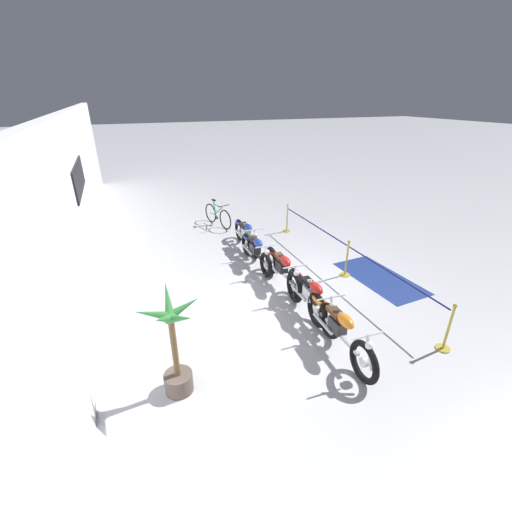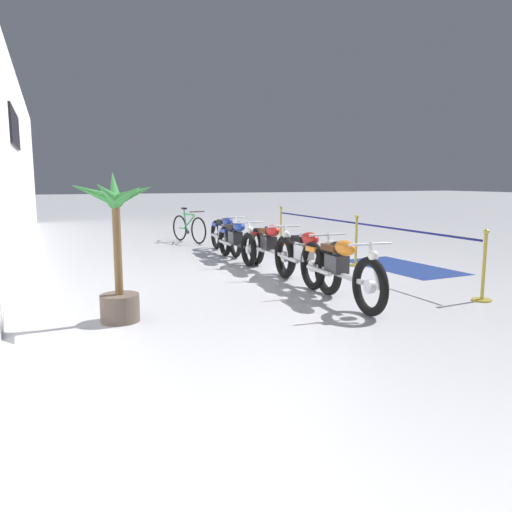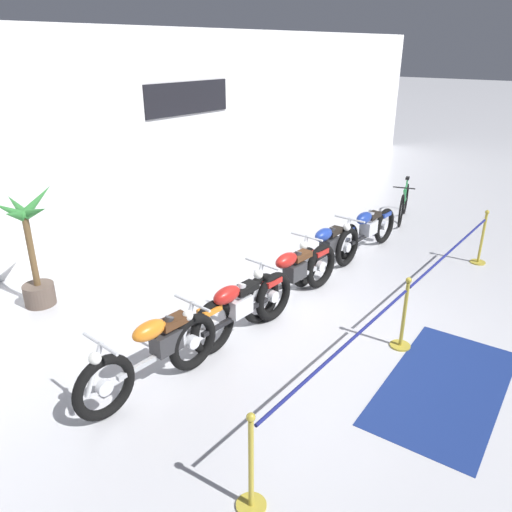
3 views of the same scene
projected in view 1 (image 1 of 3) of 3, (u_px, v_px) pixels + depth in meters
name	position (u px, v px, depth m)	size (l,w,h in m)	color
ground_plane	(300.00, 283.00, 9.18)	(120.00, 120.00, 0.00)	silver
back_wall	(70.00, 237.00, 6.57)	(28.00, 0.29, 4.20)	white
motorcycle_orange_0	(339.00, 330.00, 6.58)	(2.45, 0.62, 0.97)	black
motorcycle_red_1	(311.00, 297.00, 7.65)	(2.39, 0.62, 0.96)	black
motorcycle_red_2	(282.00, 270.00, 8.83)	(2.33, 0.62, 0.96)	black
motorcycle_blue_3	(256.00, 251.00, 9.95)	(2.22, 0.62, 0.93)	black
motorcycle_blue_4	(247.00, 235.00, 11.02)	(2.28, 0.62, 0.95)	black
bicycle	(218.00, 216.00, 13.03)	(1.70, 0.64, 0.98)	black
potted_palm_left_of_row	(175.00, 351.00, 5.50)	(0.99, 1.03, 1.93)	brown
stanchion_far_left	(374.00, 270.00, 8.37)	(7.02, 0.28, 1.05)	gold
stanchion_mid_left	(346.00, 264.00, 9.42)	(0.28, 0.28, 1.05)	gold
stanchion_mid_right	(287.00, 222.00, 12.48)	(0.28, 0.28, 1.05)	gold
floor_banner	(380.00, 278.00, 9.41)	(2.53, 1.28, 0.01)	navy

